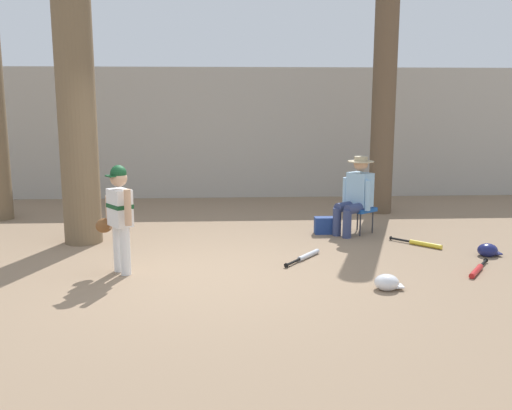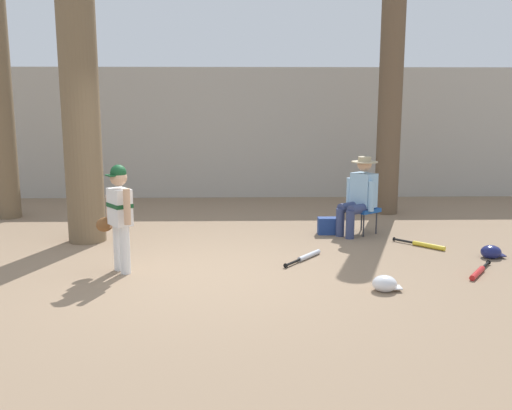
{
  "view_description": "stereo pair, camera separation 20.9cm",
  "coord_description": "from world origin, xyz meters",
  "px_view_note": "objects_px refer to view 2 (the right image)",
  "views": [
    {
      "loc": [
        0.31,
        -6.51,
        2.04
      ],
      "look_at": [
        0.69,
        0.47,
        0.75
      ],
      "focal_mm": 39.73,
      "sensor_mm": 36.0,
      "label": 1
    },
    {
      "loc": [
        0.52,
        -6.52,
        2.04
      ],
      "look_at": [
        0.69,
        0.47,
        0.75
      ],
      "focal_mm": 39.73,
      "sensor_mm": 36.0,
      "label": 2
    }
  ],
  "objects_px": {
    "folding_stool": "(363,211)",
    "seated_spectator": "(359,194)",
    "bat_red_barrel": "(479,272)",
    "batting_helmet_white": "(385,284)",
    "tree_near_player": "(79,79)",
    "young_ballplayer": "(119,211)",
    "batting_helmet_navy": "(491,252)",
    "tree_behind_spectator": "(390,106)",
    "bat_yellow_trainer": "(425,245)",
    "handbag_beside_stool": "(329,226)",
    "bat_aluminum_silver": "(307,257)"
  },
  "relations": [
    {
      "from": "tree_near_player",
      "to": "seated_spectator",
      "type": "relative_size",
      "value": 4.49
    },
    {
      "from": "bat_aluminum_silver",
      "to": "batting_helmet_white",
      "type": "bearing_deg",
      "value": -60.86
    },
    {
      "from": "bat_aluminum_silver",
      "to": "folding_stool",
      "type": "bearing_deg",
      "value": 54.01
    },
    {
      "from": "bat_yellow_trainer",
      "to": "bat_red_barrel",
      "type": "bearing_deg",
      "value": -79.45
    },
    {
      "from": "batting_helmet_white",
      "to": "batting_helmet_navy",
      "type": "xyz_separation_m",
      "value": [
        1.73,
        1.27,
        -0.0
      ]
    },
    {
      "from": "tree_near_player",
      "to": "tree_behind_spectator",
      "type": "height_order",
      "value": "tree_near_player"
    },
    {
      "from": "tree_behind_spectator",
      "to": "bat_red_barrel",
      "type": "height_order",
      "value": "tree_behind_spectator"
    },
    {
      "from": "tree_behind_spectator",
      "to": "batting_helmet_white",
      "type": "bearing_deg",
      "value": -104.22
    },
    {
      "from": "bat_aluminum_silver",
      "to": "batting_helmet_navy",
      "type": "height_order",
      "value": "batting_helmet_navy"
    },
    {
      "from": "bat_red_barrel",
      "to": "batting_helmet_navy",
      "type": "bearing_deg",
      "value": 57.25
    },
    {
      "from": "handbag_beside_stool",
      "to": "batting_helmet_white",
      "type": "distance_m",
      "value": 2.68
    },
    {
      "from": "batting_helmet_navy",
      "to": "folding_stool",
      "type": "bearing_deg",
      "value": 134.8
    },
    {
      "from": "bat_aluminum_silver",
      "to": "batting_helmet_white",
      "type": "xyz_separation_m",
      "value": [
        0.71,
        -1.27,
        0.05
      ]
    },
    {
      "from": "young_ballplayer",
      "to": "batting_helmet_navy",
      "type": "height_order",
      "value": "young_ballplayer"
    },
    {
      "from": "tree_near_player",
      "to": "folding_stool",
      "type": "relative_size",
      "value": 9.61
    },
    {
      "from": "bat_red_barrel",
      "to": "young_ballplayer",
      "type": "bearing_deg",
      "value": 176.98
    },
    {
      "from": "folding_stool",
      "to": "batting_helmet_navy",
      "type": "distance_m",
      "value": 2.02
    },
    {
      "from": "tree_near_player",
      "to": "handbag_beside_stool",
      "type": "height_order",
      "value": "tree_near_player"
    },
    {
      "from": "tree_behind_spectator",
      "to": "bat_yellow_trainer",
      "type": "distance_m",
      "value": 3.14
    },
    {
      "from": "tree_behind_spectator",
      "to": "tree_near_player",
      "type": "bearing_deg",
      "value": -158.02
    },
    {
      "from": "bat_yellow_trainer",
      "to": "batting_helmet_navy",
      "type": "distance_m",
      "value": 0.9
    },
    {
      "from": "young_ballplayer",
      "to": "bat_red_barrel",
      "type": "relative_size",
      "value": 1.89
    },
    {
      "from": "folding_stool",
      "to": "seated_spectator",
      "type": "relative_size",
      "value": 0.47
    },
    {
      "from": "folding_stool",
      "to": "tree_near_player",
      "type": "bearing_deg",
      "value": -175.05
    },
    {
      "from": "handbag_beside_stool",
      "to": "batting_helmet_navy",
      "type": "bearing_deg",
      "value": -35.85
    },
    {
      "from": "seated_spectator",
      "to": "tree_near_player",
      "type": "bearing_deg",
      "value": -175.79
    },
    {
      "from": "handbag_beside_stool",
      "to": "batting_helmet_white",
      "type": "relative_size",
      "value": 1.07
    },
    {
      "from": "young_ballplayer",
      "to": "batting_helmet_navy",
      "type": "relative_size",
      "value": 4.16
    },
    {
      "from": "seated_spectator",
      "to": "handbag_beside_stool",
      "type": "distance_m",
      "value": 0.68
    },
    {
      "from": "young_ballplayer",
      "to": "bat_yellow_trainer",
      "type": "relative_size",
      "value": 2.1
    },
    {
      "from": "handbag_beside_stool",
      "to": "young_ballplayer",
      "type": "bearing_deg",
      "value": -146.09
    },
    {
      "from": "bat_aluminum_silver",
      "to": "batting_helmet_navy",
      "type": "distance_m",
      "value": 2.44
    },
    {
      "from": "tree_near_player",
      "to": "batting_helmet_navy",
      "type": "height_order",
      "value": "tree_near_player"
    },
    {
      "from": "bat_red_barrel",
      "to": "batting_helmet_white",
      "type": "relative_size",
      "value": 2.16
    },
    {
      "from": "batting_helmet_white",
      "to": "batting_helmet_navy",
      "type": "distance_m",
      "value": 2.15
    },
    {
      "from": "young_ballplayer",
      "to": "bat_aluminum_silver",
      "type": "relative_size",
      "value": 1.88
    },
    {
      "from": "handbag_beside_stool",
      "to": "seated_spectator",
      "type": "bearing_deg",
      "value": -5.15
    },
    {
      "from": "tree_behind_spectator",
      "to": "handbag_beside_stool",
      "type": "xyz_separation_m",
      "value": [
        -1.3,
        -1.65,
        -1.81
      ]
    },
    {
      "from": "seated_spectator",
      "to": "handbag_beside_stool",
      "type": "bearing_deg",
      "value": 174.85
    },
    {
      "from": "seated_spectator",
      "to": "batting_helmet_white",
      "type": "xyz_separation_m",
      "value": [
        -0.24,
        -2.63,
        -0.56
      ]
    },
    {
      "from": "tree_near_player",
      "to": "seated_spectator",
      "type": "distance_m",
      "value": 4.43
    },
    {
      "from": "seated_spectator",
      "to": "bat_aluminum_silver",
      "type": "xyz_separation_m",
      "value": [
        -0.95,
        -1.36,
        -0.61
      ]
    },
    {
      "from": "folding_stool",
      "to": "bat_red_barrel",
      "type": "distance_m",
      "value": 2.36
    },
    {
      "from": "tree_near_player",
      "to": "batting_helmet_white",
      "type": "bearing_deg",
      "value": -31.26
    },
    {
      "from": "tree_near_player",
      "to": "bat_aluminum_silver",
      "type": "xyz_separation_m",
      "value": [
        3.13,
        -1.06,
        -2.31
      ]
    },
    {
      "from": "batting_helmet_navy",
      "to": "batting_helmet_white",
      "type": "bearing_deg",
      "value": -143.68
    },
    {
      "from": "young_ballplayer",
      "to": "bat_red_barrel",
      "type": "height_order",
      "value": "young_ballplayer"
    },
    {
      "from": "handbag_beside_stool",
      "to": "batting_helmet_navy",
      "type": "xyz_separation_m",
      "value": [
        1.94,
        -1.4,
        -0.05
      ]
    },
    {
      "from": "young_ballplayer",
      "to": "folding_stool",
      "type": "distance_m",
      "value": 3.87
    },
    {
      "from": "tree_behind_spectator",
      "to": "batting_helmet_navy",
      "type": "xyz_separation_m",
      "value": [
        0.63,
        -3.05,
        -1.87
      ]
    }
  ]
}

